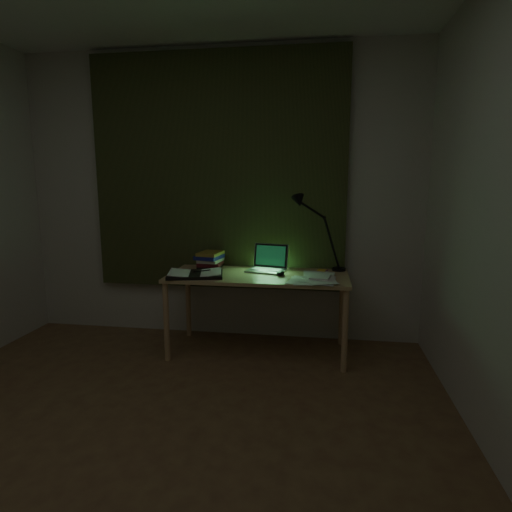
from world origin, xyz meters
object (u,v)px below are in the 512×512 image
(desk, at_px, (258,314))
(loose_papers, at_px, (314,277))
(laptop, at_px, (266,259))
(open_textbook, at_px, (195,274))
(book_stack, at_px, (210,260))
(desk_lamp, at_px, (340,235))

(desk, bearing_deg, loose_papers, -8.35)
(desk, relative_size, laptop, 4.22)
(open_textbook, height_order, loose_papers, open_textbook)
(book_stack, xyz_separation_m, desk_lamp, (1.08, 0.07, 0.23))
(desk, xyz_separation_m, desk_lamp, (0.64, 0.25, 0.63))
(desk, bearing_deg, desk_lamp, 21.25)
(open_textbook, relative_size, book_stack, 1.89)
(laptop, xyz_separation_m, open_textbook, (-0.52, -0.25, -0.09))
(desk, height_order, open_textbook, open_textbook)
(desk, xyz_separation_m, laptop, (0.04, 0.12, 0.43))
(laptop, xyz_separation_m, loose_papers, (0.40, -0.18, -0.10))
(open_textbook, bearing_deg, laptop, 12.59)
(open_textbook, xyz_separation_m, loose_papers, (0.92, 0.07, -0.01))
(open_textbook, height_order, book_stack, book_stack)
(open_textbook, distance_m, desk_lamp, 1.22)
(desk, height_order, desk_lamp, desk_lamp)
(desk, bearing_deg, laptop, 69.64)
(book_stack, bearing_deg, loose_papers, -15.44)
(loose_papers, bearing_deg, desk, 171.65)
(laptop, bearing_deg, book_stack, -174.06)
(open_textbook, bearing_deg, book_stack, 70.10)
(laptop, relative_size, open_textbook, 0.79)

